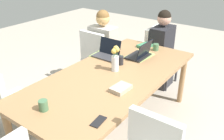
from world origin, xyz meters
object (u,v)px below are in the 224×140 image
Objects in this scene: chair_head_left_left_near at (158,53)px; chair_near_left_mid at (97,56)px; flower_vase at (115,58)px; phone_black at (99,121)px; coffee_mug_centre_left at (156,47)px; laptop_head_left_left_near at (140,54)px; person_head_left_left_near at (161,54)px; person_near_left_mid at (103,54)px; laptop_near_left_mid at (107,53)px; coffee_mug_near_right at (43,105)px; book_red_cover at (145,46)px; chair_near_right_mid at (6,99)px; book_blue_cover at (121,88)px; coffee_mug_near_left at (120,60)px; dining_table at (112,79)px.

chair_near_left_mid is at bearing -47.33° from chair_head_left_left_near.
flower_vase is 1.92× the size of phone_black.
laptop_head_left_left_near is at bearing -8.23° from coffee_mug_centre_left.
person_head_left_left_near is 3.73× the size of laptop_head_left_left_near.
person_near_left_mid is 3.73× the size of laptop_near_left_mid.
flower_vase is 0.97m from coffee_mug_near_right.
book_red_cover is at bearing 107.11° from chair_near_left_mid.
chair_near_right_mid is 4.50× the size of book_blue_cover.
coffee_mug_near_left is (0.11, 0.27, 0.01)m from laptop_near_left_mid.
person_head_left_left_near is at bearing -176.47° from laptop_head_left_left_near.
flower_vase is 0.84m from coffee_mug_centre_left.
laptop_near_left_mid is (0.37, 0.47, 0.28)m from chair_near_left_mid.
book_blue_cover is at bearing 10.22° from coffee_mug_centre_left.
coffee_mug_near_right is at bearing 0.84° from chair_head_left_left_near.
chair_near_right_mid is 2.81× the size of laptop_head_left_left_near.
person_near_left_mid is (0.57, -0.64, 0.03)m from chair_head_left_left_near.
chair_near_left_mid is 4.50× the size of book_red_cover.
coffee_mug_centre_left is 0.46× the size of book_blue_cover.
book_red_cover is 1.76m from phone_black.
coffee_mug_near_left is 0.70× the size of phone_black.
chair_near_right_mid reaches higher than book_blue_cover.
dining_table is 24.36× the size of coffee_mug_centre_left.
laptop_near_left_mid is (0.96, -0.31, 0.25)m from person_head_left_left_near.
laptop_near_left_mid is at bearing -130.99° from flower_vase.
laptop_near_left_mid reaches higher than phone_black.
person_near_left_mid is 11.46× the size of coffee_mug_near_left.
flower_vase is 2.76× the size of coffee_mug_near_left.
dining_table is 1.11m from person_near_left_mid.
person_near_left_mid is 5.97× the size of book_red_cover.
laptop_head_left_left_near is at bearing 176.57° from coffee_mug_near_right.
flower_vase is (0.64, 0.79, 0.38)m from chair_near_left_mid.
person_near_left_mid is 1.08m from flower_vase.
dining_table is 2.47× the size of chair_near_right_mid.
coffee_mug_near_right is at bearing 24.54° from chair_near_left_mid.
chair_near_right_mid reaches higher than coffee_mug_near_left.
chair_near_left_mid is 2.81× the size of laptop_near_left_mid.
laptop_head_left_left_near is (0.74, 0.05, 0.25)m from person_head_left_left_near.
coffee_mug_near_left is at bearing -164.93° from flower_vase.
person_near_left_mid is 0.84m from laptop_head_left_left_near.
laptop_near_left_mid is at bearing -152.91° from phone_black.
dining_table is 2.47× the size of chair_head_left_left_near.
person_near_left_mid reaches higher than book_red_cover.
dining_table is 1.11m from chair_near_left_mid.
person_head_left_left_near reaches higher than book_blue_cover.
coffee_mug_near_left is (-0.26, -0.07, 0.12)m from dining_table.
chair_head_left_left_near is 0.57m from coffee_mug_centre_left.
person_near_left_mid is at bearing -64.55° from book_red_cover.
chair_near_left_mid is 6.00× the size of phone_black.
person_head_left_left_near reaches higher than coffee_mug_near_left.
person_near_left_mid reaches higher than coffee_mug_near_right.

